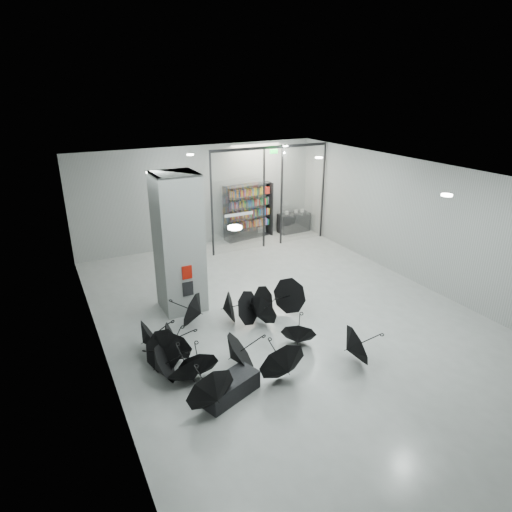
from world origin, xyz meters
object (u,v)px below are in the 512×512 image
bench (230,388)px  umbrella_cluster (230,343)px  column (179,243)px  shop_counter (294,222)px  bookshelf (248,212)px

bench → umbrella_cluster: (0.63, 1.41, 0.10)m
column → shop_counter: 8.26m
bench → shop_counter: 11.38m
column → shop_counter: column is taller
bookshelf → umbrella_cluster: 8.82m
bench → umbrella_cluster: 1.55m
column → umbrella_cluster: (0.24, -2.92, -1.69)m
shop_counter → bookshelf: bearing=174.7°
bookshelf → umbrella_cluster: (-4.28, -7.67, -0.85)m
bookshelf → shop_counter: bookshelf is taller
column → bench: column is taller
bench → bookshelf: bearing=41.3°
column → bookshelf: column is taller
bookshelf → umbrella_cluster: bearing=-126.9°
bench → bookshelf: bookshelf is taller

